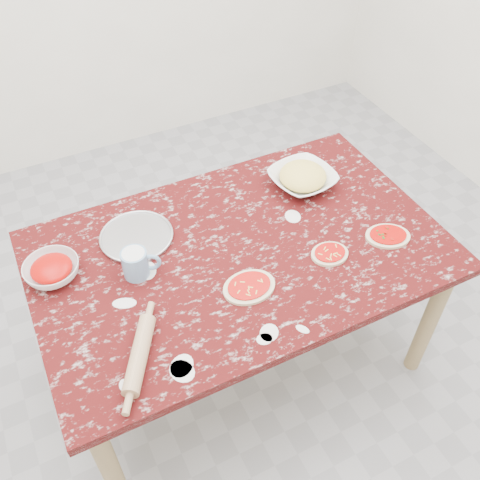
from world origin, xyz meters
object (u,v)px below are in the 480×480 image
Objects in this scene: pizza_tray at (137,237)px; worktable at (240,263)px; sauce_bowl at (52,271)px; flour_mug at (136,263)px; cheese_bowl at (302,179)px; rolling_pin at (139,354)px.

worktable is at bearing -34.72° from pizza_tray.
sauce_bowl is 1.44× the size of flour_mug.
flour_mug is at bearing -167.95° from cheese_bowl.
sauce_bowl reaches higher than pizza_tray.
flour_mug reaches higher than worktable.
cheese_bowl reaches higher than sauce_bowl.
sauce_bowl is at bearing 155.93° from flour_mug.
sauce_bowl is 1.11m from cheese_bowl.
pizza_tray is 2.03× the size of flour_mug.
flour_mug is (-0.82, -0.17, 0.02)m from cheese_bowl.
flour_mug is 0.37m from rolling_pin.
sauce_bowl is 0.31m from flour_mug.
cheese_bowl is 1.07m from rolling_pin.
sauce_bowl is 0.74× the size of cheese_bowl.
sauce_bowl is at bearing 165.14° from worktable.
pizza_tray reaches higher than worktable.
flour_mug reaches higher than sauce_bowl.
worktable is 5.57× the size of pizza_tray.
cheese_bowl is (0.42, 0.23, 0.12)m from worktable.
worktable is 5.83× the size of cheese_bowl.
cheese_bowl is at bearing 2.43° from sauce_bowl.
rolling_pin is (-0.51, -0.30, 0.11)m from worktable.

